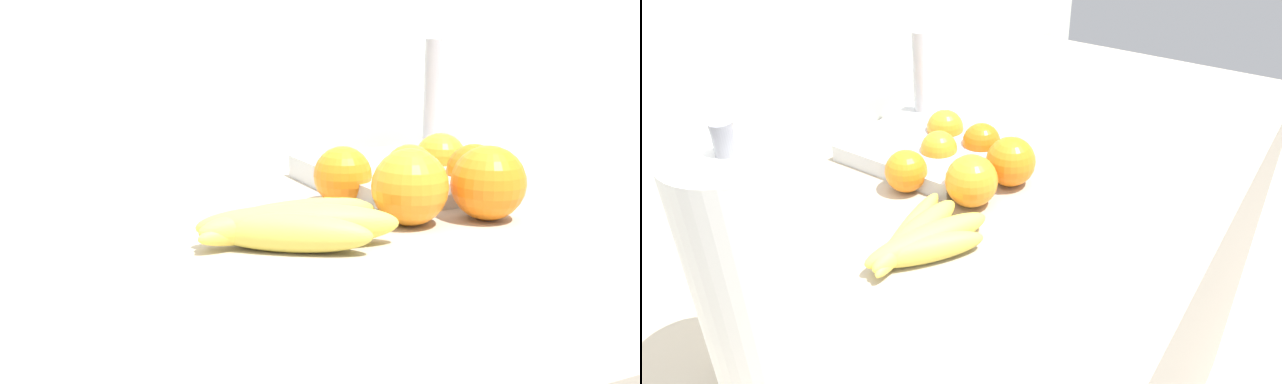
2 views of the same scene
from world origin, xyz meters
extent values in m
cube|color=silver|center=(0.00, 0.38, 0.65)|extent=(2.37, 0.06, 1.30)
ellipsoid|color=#D6C34C|center=(-0.04, -0.02, 0.96)|extent=(0.16, 0.13, 0.04)
ellipsoid|color=#E7D34C|center=(-0.03, -0.01, 0.97)|extent=(0.20, 0.11, 0.04)
ellipsoid|color=#E7CF4C|center=(-0.03, 0.01, 0.96)|extent=(0.20, 0.05, 0.04)
ellipsoid|color=#E9CC4C|center=(-0.02, 0.03, 0.96)|extent=(0.22, 0.09, 0.03)
sphere|color=orange|center=(0.09, 0.12, 0.98)|extent=(0.07, 0.07, 0.07)
sphere|color=orange|center=(0.19, 0.13, 0.98)|extent=(0.07, 0.07, 0.07)
sphere|color=orange|center=(0.11, 0.01, 0.99)|extent=(0.08, 0.08, 0.08)
sphere|color=orange|center=(0.26, 0.17, 0.98)|extent=(0.07, 0.07, 0.07)
sphere|color=orange|center=(0.20, -0.01, 0.99)|extent=(0.08, 0.08, 0.08)
sphere|color=orange|center=(0.25, 0.08, 0.98)|extent=(0.07, 0.07, 0.07)
cube|color=#B7BABF|center=(0.31, 0.17, 0.96)|extent=(0.42, 0.25, 0.03)
cylinder|color=#B2B2B7|center=(0.31, 0.26, 1.05)|extent=(0.02, 0.02, 0.16)
camera|label=1|loc=(-0.31, -0.64, 1.16)|focal=41.45mm
camera|label=2|loc=(-0.56, -0.43, 1.46)|focal=33.44mm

